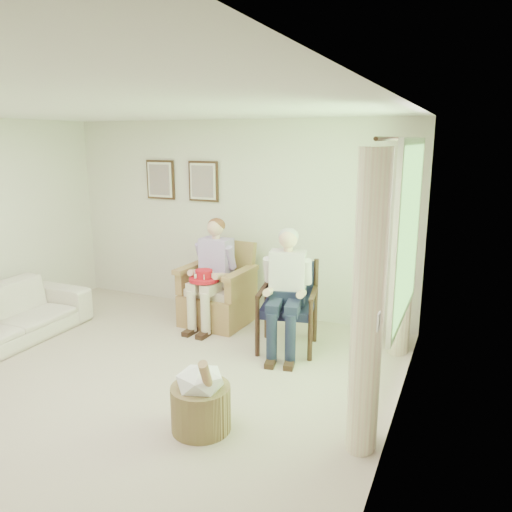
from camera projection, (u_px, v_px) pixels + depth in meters
name	position (u px, v px, depth m)	size (l,w,h in m)	color
floor	(106.00, 398.00, 4.64)	(5.50, 5.50, 0.00)	beige
back_wall	(234.00, 218.00, 6.79)	(5.00, 0.04, 2.60)	silver
right_wall	(388.00, 298.00, 3.37)	(0.04, 5.50, 2.60)	silver
ceiling	(84.00, 107.00, 4.04)	(5.00, 5.50, 0.02)	white
window	(408.00, 228.00, 4.38)	(0.13, 2.50, 1.63)	#2D6B23
curtain_left	(368.00, 306.00, 3.66)	(0.34, 0.34, 2.30)	beige
curtain_right	(404.00, 252.00, 5.41)	(0.34, 0.34, 2.30)	beige
framed_print_left	(160.00, 180.00, 7.10)	(0.45, 0.05, 0.55)	#382114
framed_print_right	(203.00, 181.00, 6.82)	(0.45, 0.05, 0.55)	#382114
wicker_armchair	(219.00, 298.00, 6.50)	(0.82, 0.81, 1.04)	#B07C53
wood_armchair	(290.00, 302.00, 5.69)	(0.63, 0.60, 0.98)	black
person_wicker	(213.00, 266.00, 6.27)	(0.40, 0.63, 1.35)	beige
person_dark	(285.00, 283.00, 5.49)	(0.40, 0.63, 1.37)	#1A213A
red_hat	(204.00, 277.00, 6.11)	(0.37, 0.37, 0.14)	red
hatbox	(201.00, 398.00, 4.08)	(0.56, 0.56, 0.73)	tan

